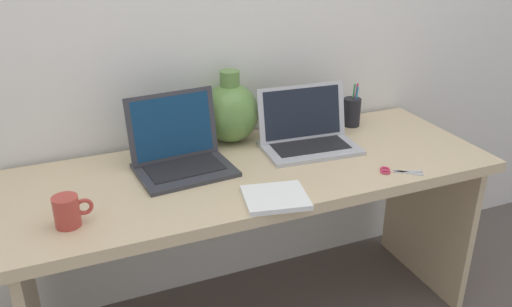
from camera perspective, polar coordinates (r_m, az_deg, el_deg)
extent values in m
cube|color=silver|center=(2.08, -3.92, 15.11)|extent=(4.40, 0.04, 2.40)
cube|color=#D1B78C|center=(1.92, 0.00, -1.90)|extent=(1.70, 0.63, 0.04)
cube|color=#D1B78C|center=(2.48, 17.63, -5.89)|extent=(0.03, 0.54, 0.66)
cube|color=#333338|center=(1.88, -7.52, -1.74)|extent=(0.34, 0.27, 0.01)
cube|color=black|center=(1.88, -7.54, -1.49)|extent=(0.27, 0.17, 0.00)
cube|color=#333338|center=(1.92, -8.81, 2.87)|extent=(0.32, 0.08, 0.24)
cube|color=navy|center=(1.92, -8.81, 2.87)|extent=(0.29, 0.07, 0.21)
cube|color=#B2B2B7|center=(2.05, 5.74, 0.59)|extent=(0.37, 0.25, 0.01)
cube|color=black|center=(2.05, 5.75, 0.82)|extent=(0.29, 0.16, 0.00)
cube|color=#B2B2B7|center=(2.08, 4.88, 4.32)|extent=(0.36, 0.08, 0.21)
cube|color=black|center=(2.08, 4.88, 4.32)|extent=(0.31, 0.07, 0.18)
ellipsoid|color=#5B843D|center=(2.09, -2.72, 4.32)|extent=(0.22, 0.22, 0.23)
cylinder|color=#5B843D|center=(2.04, -2.80, 7.89)|extent=(0.07, 0.07, 0.06)
cube|color=white|center=(1.70, 2.06, -4.67)|extent=(0.23, 0.21, 0.02)
cylinder|color=#B23D33|center=(1.64, -19.37, -5.80)|extent=(0.07, 0.07, 0.09)
torus|color=#B23D33|center=(1.64, -17.69, -5.38)|extent=(0.05, 0.01, 0.05)
cylinder|color=black|center=(2.29, 10.07, 4.33)|extent=(0.07, 0.07, 0.12)
cylinder|color=#4CA566|center=(2.29, 10.20, 5.57)|extent=(0.01, 0.01, 0.14)
cylinder|color=#338CBF|center=(2.28, 10.49, 5.40)|extent=(0.01, 0.03, 0.14)
cylinder|color=#D83359|center=(2.28, 10.44, 5.57)|extent=(0.01, 0.02, 0.15)
cube|color=#B7B7BC|center=(1.94, 15.77, -1.86)|extent=(0.10, 0.05, 0.00)
cube|color=#B7B7BC|center=(1.93, 15.80, -1.97)|extent=(0.08, 0.07, 0.00)
torus|color=#D83359|center=(1.92, 13.51, -1.87)|extent=(0.04, 0.03, 0.01)
torus|color=#D83359|center=(1.94, 13.46, -1.61)|extent=(0.04, 0.04, 0.01)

